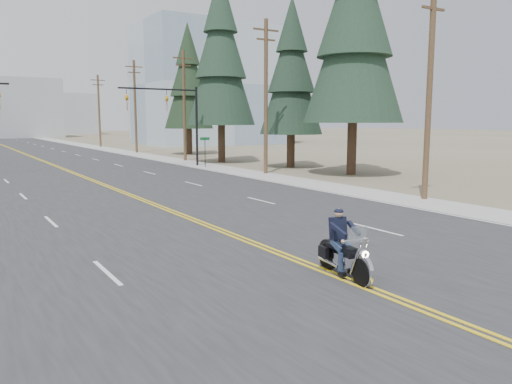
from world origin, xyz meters
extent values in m
plane|color=#776D56|center=(0.00, 0.00, 0.00)|extent=(400.00, 400.00, 0.00)
cube|color=#303033|center=(0.00, 70.00, 0.01)|extent=(20.00, 200.00, 0.01)
cube|color=#A5A5A0|center=(11.50, 70.00, 0.01)|extent=(3.00, 200.00, 0.01)
cylinder|color=black|center=(11.00, 32.00, 3.50)|extent=(0.20, 0.20, 7.00)
cylinder|color=black|center=(7.50, 32.00, 6.70)|extent=(7.00, 0.14, 0.14)
imported|color=#BF8C0C|center=(8.20, 32.00, 6.05)|extent=(0.21, 0.26, 1.30)
imported|color=#BF8C0C|center=(4.70, 32.00, 6.05)|extent=(0.21, 0.26, 1.30)
cylinder|color=black|center=(10.80, 30.00, 1.30)|extent=(0.06, 0.06, 2.60)
cube|color=#0C5926|center=(10.80, 30.00, 2.50)|extent=(0.90, 0.03, 0.25)
cylinder|color=brown|center=(12.50, 8.00, 5.50)|extent=(0.30, 0.30, 11.00)
cube|color=brown|center=(12.50, 8.00, 9.50)|extent=(1.60, 0.12, 0.12)
cylinder|color=brown|center=(12.50, 23.00, 5.75)|extent=(0.30, 0.30, 11.50)
cube|color=brown|center=(12.50, 23.00, 10.70)|extent=(2.20, 0.12, 0.12)
cube|color=brown|center=(12.50, 23.00, 10.00)|extent=(1.60, 0.12, 0.12)
cylinder|color=brown|center=(12.50, 38.00, 5.50)|extent=(0.30, 0.30, 11.00)
cube|color=brown|center=(12.50, 38.00, 10.20)|extent=(2.20, 0.12, 0.12)
cube|color=brown|center=(12.50, 38.00, 9.50)|extent=(1.60, 0.12, 0.12)
cylinder|color=brown|center=(12.50, 53.00, 5.75)|extent=(0.30, 0.30, 11.50)
cube|color=brown|center=(12.50, 53.00, 10.70)|extent=(2.20, 0.12, 0.12)
cube|color=brown|center=(12.50, 53.00, 10.00)|extent=(1.60, 0.12, 0.12)
cylinder|color=brown|center=(12.50, 70.00, 5.50)|extent=(0.30, 0.30, 11.00)
cube|color=brown|center=(12.50, 70.00, 10.20)|extent=(2.20, 0.12, 0.12)
cube|color=brown|center=(12.50, 70.00, 9.50)|extent=(1.60, 0.12, 0.12)
cube|color=#9EB5CC|center=(32.00, 70.00, 10.00)|extent=(24.00, 16.00, 20.00)
cube|color=#ADB2B7|center=(8.00, 125.00, 7.00)|extent=(18.00, 14.00, 14.00)
cube|color=#B7BCC6|center=(40.00, 110.00, 9.00)|extent=(16.00, 12.00, 18.00)
cube|color=#B7BCC6|center=(25.00, 150.00, 6.00)|extent=(14.00, 14.00, 12.00)
cylinder|color=#382619|center=(17.58, 18.96, 1.94)|extent=(0.76, 0.76, 3.89)
cone|color=#172F1E|center=(17.58, 18.96, 9.72)|extent=(7.35, 7.35, 11.67)
cylinder|color=#382619|center=(17.24, 26.25, 1.44)|extent=(0.63, 0.63, 2.89)
cone|color=black|center=(17.24, 26.25, 7.22)|extent=(5.42, 5.42, 8.67)
cone|color=black|center=(17.24, 26.25, 9.68)|extent=(4.06, 4.06, 6.50)
cone|color=black|center=(17.24, 26.25, 12.13)|extent=(2.71, 2.71, 4.62)
cylinder|color=#382619|center=(14.73, 34.28, 1.82)|extent=(0.64, 0.64, 3.63)
cone|color=#172F1E|center=(14.73, 34.28, 9.08)|extent=(6.54, 6.54, 10.90)
cone|color=#172F1E|center=(14.73, 34.28, 12.17)|extent=(4.90, 4.90, 8.17)
cone|color=#172F1E|center=(14.73, 34.28, 15.26)|extent=(3.27, 3.27, 5.81)
cylinder|color=#382619|center=(17.04, 46.86, 1.56)|extent=(0.73, 0.73, 3.12)
cone|color=black|center=(17.04, 46.86, 7.79)|extent=(5.82, 5.82, 9.35)
cone|color=black|center=(17.04, 46.86, 10.44)|extent=(4.36, 4.36, 7.01)
cone|color=black|center=(17.04, 46.86, 13.09)|extent=(2.91, 2.91, 4.99)
camera|label=1|loc=(-8.46, -8.96, 4.03)|focal=35.00mm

